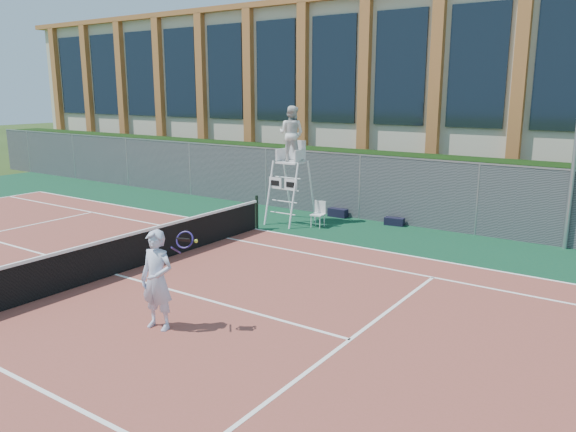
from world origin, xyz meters
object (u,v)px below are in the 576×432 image
Objects in this scene: umpire_chair at (291,137)px; tennis_player at (157,280)px; steel_pole at (572,176)px; plastic_chair at (319,212)px.

tennis_player is at bearing -71.56° from umpire_chair.
tennis_player is at bearing -117.37° from steel_pole.
plastic_chair is (-7.07, -1.69, -1.57)m from steel_pole.
steel_pole is 7.44m from plastic_chair.
steel_pole is 1.06× the size of umpire_chair.
tennis_player is (-5.31, -10.26, -1.10)m from steel_pole.
umpire_chair is 2.09× the size of tennis_player.
umpire_chair is 2.62m from plastic_chair.
steel_pole reaches higher than plastic_chair.
steel_pole reaches higher than umpire_chair.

